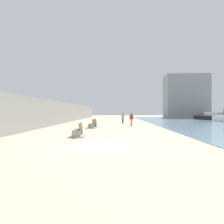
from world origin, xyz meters
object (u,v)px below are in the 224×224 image
person_walking (131,118)px  boat_far_left (211,117)px  person_standing (123,117)px  bench_far (93,126)px  boat_nearest (207,116)px  bench_near (78,133)px

person_walking → boat_far_left: bearing=42.5°
person_standing → person_walking: bearing=-81.0°
bench_far → boat_nearest: size_ratio=0.44×
person_walking → boat_far_left: 24.20m
person_walking → bench_far: bearing=-148.6°
boat_far_left → person_walking: bearing=-137.5°
bench_far → boat_far_left: boat_far_left is taller
bench_near → boat_nearest: size_ratio=0.43×
bench_far → person_walking: 5.33m
bench_near → boat_far_left: (22.50, 26.23, 0.43)m
person_standing → boat_far_left: bearing=29.6°
person_walking → person_standing: bearing=99.0°
bench_far → boat_nearest: bearing=48.5°
bench_near → person_walking: size_ratio=1.34×
bench_near → person_standing: (3.75, 15.58, 0.77)m
person_standing → boat_far_left: (18.75, 10.65, -0.34)m
bench_near → person_walking: (4.66, 9.89, 0.71)m
bench_near → bench_far: size_ratio=0.98×
bench_near → person_standing: person_standing is taller
boat_far_left → boat_nearest: boat_far_left is taller
person_standing → boat_far_left: 21.57m
bench_near → bench_far: bearing=88.8°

